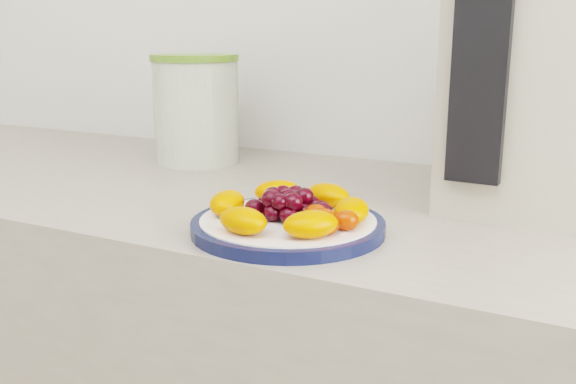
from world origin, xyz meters
The scene contains 7 objects.
plate_rim centered at (0.03, 1.02, 0.91)m, with size 0.23×0.23×0.01m, color #0C1337.
plate_face centered at (0.03, 1.02, 0.91)m, with size 0.21×0.21×0.02m, color white.
canister centered at (-0.32, 1.33, 0.99)m, with size 0.15×0.15×0.18m, color #42570F.
canister_lid centered at (-0.32, 1.33, 1.09)m, with size 0.16×0.16×0.01m, color #577D2A.
appliance_body centered at (0.27, 1.32, 1.09)m, with size 0.22×0.31×0.38m, color #ACA795.
appliance_panel centered at (0.21, 1.16, 1.10)m, with size 0.07×0.02×0.28m, color black.
fruit_plate centered at (0.03, 1.02, 0.93)m, with size 0.20×0.20×0.04m.
Camera 1 is at (0.37, 0.37, 1.13)m, focal length 40.00 mm.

